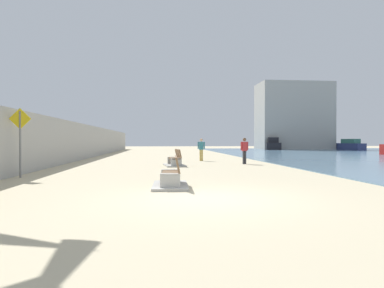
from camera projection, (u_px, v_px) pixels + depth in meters
ground_plane at (174, 159)px, 26.36m from camera, size 120.00×120.00×0.00m
seawall at (78, 142)px, 25.61m from camera, size 0.80×64.00×2.79m
bench_near at (171, 179)px, 10.59m from camera, size 1.18×2.14×0.98m
bench_far at (175, 162)px, 19.32m from camera, size 1.33×2.21×0.98m
person_walking at (244, 149)px, 20.87m from camera, size 0.52×0.25×1.66m
person_standing at (201, 148)px, 24.13m from camera, size 0.53×0.22×1.64m
boat_far_left at (272, 145)px, 53.58m from camera, size 3.44×5.68×1.96m
boat_mid_bay at (346, 146)px, 52.63m from camera, size 2.02×7.94×1.71m
pedestrian_sign at (20, 134)px, 13.14m from camera, size 0.85×0.08×2.77m
harbor_building at (293, 116)px, 56.28m from camera, size 12.00×6.00×11.21m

